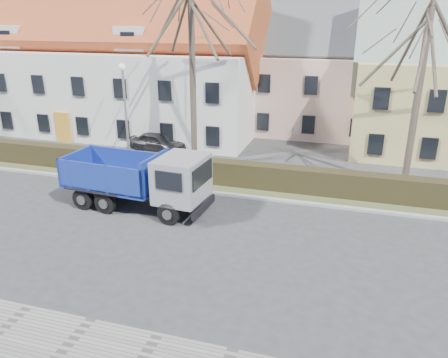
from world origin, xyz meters
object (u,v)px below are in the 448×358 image
(cart_frame, at_px, (89,177))
(parked_car_a, at_px, (158,142))
(dump_truck, at_px, (132,179))
(streetlight, at_px, (126,117))

(cart_frame, height_order, parked_car_a, parked_car_a)
(dump_truck, height_order, parked_car_a, dump_truck)
(streetlight, bearing_deg, cart_frame, -112.40)
(streetlight, relative_size, parked_car_a, 1.60)
(dump_truck, height_order, cart_frame, dump_truck)
(cart_frame, bearing_deg, parked_car_a, 78.62)
(parked_car_a, bearing_deg, streetlight, -172.44)
(dump_truck, distance_m, cart_frame, 4.76)
(cart_frame, relative_size, parked_car_a, 0.16)
(streetlight, bearing_deg, dump_truck, -60.20)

